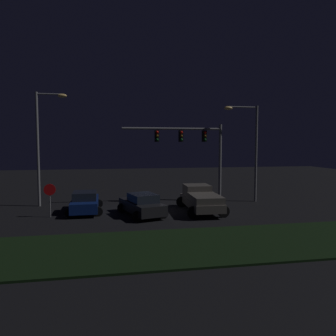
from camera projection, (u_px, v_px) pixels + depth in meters
The scene contains 9 objects.
ground_plane at pixel (150, 210), 23.64m from camera, with size 80.00×80.00×0.00m, color black.
grass_median at pixel (173, 246), 15.17m from camera, with size 25.61×5.70×0.10m, color black.
pickup_truck at pixel (200, 198), 23.19m from camera, with size 2.96×5.45×1.80m.
car_sedan at pixel (142, 205), 21.91m from camera, with size 3.24×4.73×1.51m.
car_sedan_far at pixel (85, 202), 22.87m from camera, with size 2.53×4.43×1.51m.
traffic_signal_gantry at pixel (192, 143), 26.66m from camera, with size 8.32×0.56×6.50m.
street_lamp_left at pixel (43, 136), 24.89m from camera, with size 2.35×0.44×8.83m.
street_lamp_right at pixel (249, 141), 26.82m from camera, with size 2.95×0.44×8.03m.
stop_sign at pixel (50, 194), 21.27m from camera, with size 0.76×0.08×2.23m.
Camera 1 is at (-2.92, -23.19, 4.88)m, focal length 34.48 mm.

